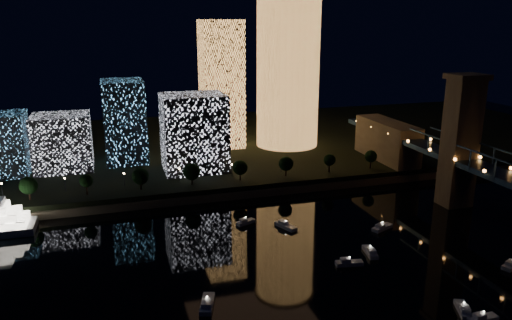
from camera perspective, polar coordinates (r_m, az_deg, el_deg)
The scene contains 9 objects.
ground at distance 136.25m, azimuth 12.52°, elevation -14.95°, with size 520.00×520.00×0.00m, color black.
far_bank at distance 275.99m, azimuth -3.69°, elevation 1.80°, with size 420.00×160.00×5.00m, color black.
seawall at distance 204.11m, azimuth 1.35°, elevation -3.51°, with size 420.00×6.00×3.00m, color #6B5E4C.
tower_cylindrical at distance 258.92m, azimuth 3.66°, elevation 10.32°, with size 34.00×34.00×78.78m.
tower_rectangular at distance 257.42m, azimuth -3.97°, elevation 8.60°, with size 20.11×20.11×64.00m, color #E89A4A.
midrise_blocks at distance 228.74m, azimuth -15.80°, elevation 2.99°, with size 101.26×47.59×37.47m.
motorboats at distance 145.26m, azimuth 10.36°, elevation -12.41°, with size 112.45×76.32×2.78m.
esplanade_trees at distance 199.88m, azimuth -7.83°, elevation -1.37°, with size 165.30×6.92×8.96m.
street_lamps at distance 205.66m, azimuth -8.73°, elevation -1.34°, with size 132.70×0.70×5.65m.
Camera 1 is at (-60.38, -101.07, 68.57)m, focal length 35.00 mm.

